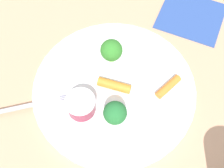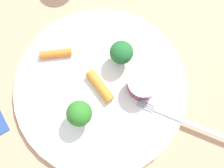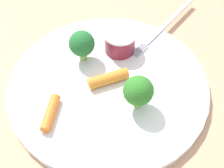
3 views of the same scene
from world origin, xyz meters
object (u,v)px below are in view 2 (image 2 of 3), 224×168
at_px(broccoli_floret_0, 121,53).
at_px(fork, 188,123).
at_px(broccoli_floret_1, 79,114).
at_px(carrot_stick_0, 101,85).
at_px(sauce_cup, 142,84).
at_px(carrot_stick_1, 56,53).
at_px(plate, 100,88).

distance_m(broccoli_floret_0, fork, 0.15).
bearing_deg(broccoli_floret_1, broccoli_floret_0, 130.20).
xyz_separation_m(broccoli_floret_1, carrot_stick_0, (-0.04, 0.04, -0.02)).
xyz_separation_m(broccoli_floret_0, fork, (0.13, 0.07, -0.03)).
bearing_deg(broccoli_floret_0, broccoli_floret_1, -49.80).
bearing_deg(carrot_stick_0, sauce_cup, 72.57).
relative_size(carrot_stick_0, fork, 0.40).
xyz_separation_m(broccoli_floret_1, carrot_stick_1, (-0.11, -0.01, -0.03)).
bearing_deg(carrot_stick_0, broccoli_floret_0, 128.68).
xyz_separation_m(sauce_cup, broccoli_floret_1, (0.02, -0.11, 0.02)).
xyz_separation_m(carrot_stick_0, carrot_stick_1, (-0.07, -0.06, -0.00)).
relative_size(broccoli_floret_0, broccoli_floret_1, 0.95).
xyz_separation_m(broccoli_floret_0, carrot_stick_0, (0.04, -0.04, -0.02)).
distance_m(carrot_stick_1, fork, 0.24).
relative_size(carrot_stick_0, carrot_stick_1, 1.10).
xyz_separation_m(plate, carrot_stick_0, (-0.00, 0.00, 0.01)).
height_order(sauce_cup, carrot_stick_1, sauce_cup).
bearing_deg(sauce_cup, fork, 34.32).
relative_size(broccoli_floret_0, carrot_stick_1, 0.95).
bearing_deg(fork, plate, -129.01).
height_order(sauce_cup, carrot_stick_0, sauce_cup).
bearing_deg(broccoli_floret_0, carrot_stick_1, -110.41).
bearing_deg(plate, broccoli_floret_1, -47.73).
height_order(broccoli_floret_0, carrot_stick_1, broccoli_floret_0).
relative_size(broccoli_floret_1, fork, 0.36).
distance_m(sauce_cup, broccoli_floret_1, 0.11).
bearing_deg(sauce_cup, plate, -105.88).
distance_m(sauce_cup, carrot_stick_0, 0.07).
xyz_separation_m(broccoli_floret_1, fork, (0.06, 0.16, -0.03)).
height_order(plate, carrot_stick_1, carrot_stick_1).
height_order(plate, broccoli_floret_1, broccoli_floret_1).
xyz_separation_m(carrot_stick_1, fork, (0.17, 0.17, -0.01)).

